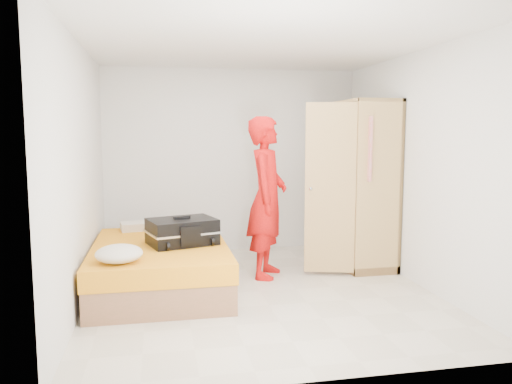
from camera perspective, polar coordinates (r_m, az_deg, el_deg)
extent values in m
plane|color=beige|center=(5.49, 0.45, -11.28)|extent=(4.00, 4.00, 0.00)
plane|color=white|center=(5.29, 0.48, 16.56)|extent=(4.00, 4.00, 0.00)
cube|color=white|center=(7.20, -2.74, 3.59)|extent=(3.60, 0.02, 2.60)
cube|color=white|center=(3.31, 7.44, -0.27)|extent=(3.60, 0.02, 2.60)
cube|color=white|center=(5.18, -19.45, 1.95)|extent=(0.02, 4.00, 2.60)
cube|color=white|center=(5.86, 17.99, 2.53)|extent=(0.02, 4.00, 2.60)
cube|color=#986345|center=(5.64, -10.86, -9.30)|extent=(1.40, 2.00, 0.30)
cube|color=orange|center=(5.58, -10.91, -6.83)|extent=(1.42, 2.02, 0.20)
cube|color=tan|center=(6.67, 13.94, 0.99)|extent=(0.04, 1.20, 2.10)
cube|color=tan|center=(6.03, 13.94, 0.39)|extent=(0.58, 0.04, 2.10)
cube|color=tan|center=(7.09, 9.98, 1.42)|extent=(0.58, 0.04, 2.10)
cube|color=tan|center=(6.54, 12.02, 9.97)|extent=(0.58, 1.20, 0.04)
cube|color=#A37A46|center=(6.73, 11.59, -7.55)|extent=(0.58, 1.20, 0.10)
cube|color=tan|center=(6.74, 8.69, 1.17)|extent=(0.04, 0.59, 2.00)
cube|color=tan|center=(5.90, 8.47, 0.38)|extent=(0.58, 0.19, 2.00)
cylinder|color=#B2B2B7|center=(6.53, 11.99, 8.56)|extent=(0.02, 1.10, 0.02)
imported|color=red|center=(5.86, 1.26, -0.63)|extent=(0.68, 0.81, 1.89)
cube|color=black|center=(5.48, -8.44, -4.48)|extent=(0.80, 0.67, 0.28)
cube|color=black|center=(5.45, -8.47, -2.90)|extent=(0.18, 0.10, 0.03)
ellipsoid|color=silver|center=(4.84, -15.38, -6.81)|extent=(0.44, 0.44, 0.17)
cube|color=silver|center=(6.38, -12.78, -3.79)|extent=(0.57, 0.35, 0.10)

